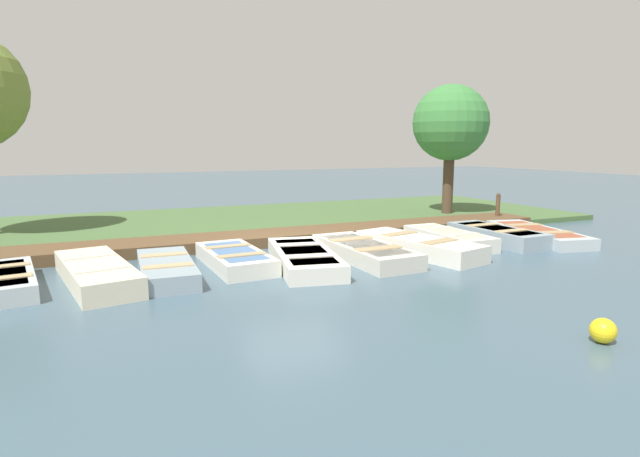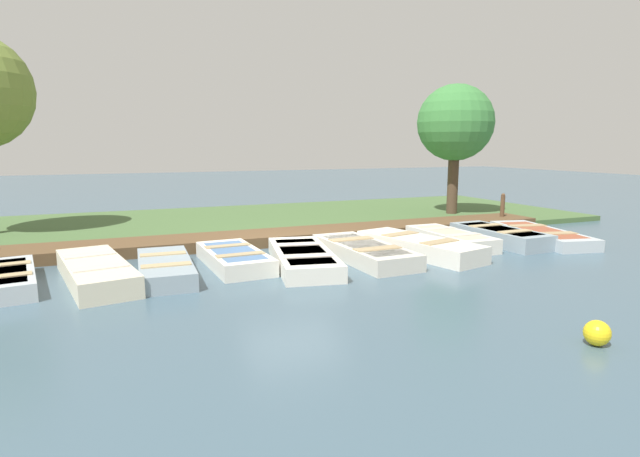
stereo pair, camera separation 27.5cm
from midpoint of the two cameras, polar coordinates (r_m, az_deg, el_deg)
ground_plane at (r=12.42m, az=-3.81°, el=-2.88°), size 80.00×80.00×0.00m
shore_bank at (r=17.12m, az=-9.54°, el=0.72°), size 8.00×24.00×0.17m
dock_walkway at (r=13.85m, az=-6.03°, el=-1.02°), size 1.47×17.56×0.29m
rowboat_1 at (r=10.73m, az=-24.86°, el=-4.57°), size 3.49×1.66×0.43m
rowboat_2 at (r=10.68m, az=-17.87°, el=-4.37°), size 2.82×1.12×0.37m
rowboat_3 at (r=11.26m, az=-10.40°, el=-3.35°), size 2.77×1.25×0.38m
rowboat_4 at (r=11.14m, az=-2.55°, el=-3.34°), size 3.51×1.82×0.37m
rowboat_5 at (r=11.82m, az=4.38°, el=-2.57°), size 3.34×1.31×0.39m
rowboat_6 at (r=12.49m, az=10.56°, el=-1.93°), size 3.54×1.85×0.44m
rowboat_7 at (r=13.81m, az=13.93°, el=-1.05°), size 2.78×1.05×0.40m
rowboat_8 at (r=14.55m, az=19.04°, el=-0.69°), size 2.90×1.19×0.44m
rowboat_9 at (r=15.45m, az=23.10°, el=-0.56°), size 3.69×1.87×0.34m
mooring_post_far at (r=17.93m, az=19.24°, el=2.18°), size 0.14×0.14×1.07m
buoy at (r=7.84m, az=28.75°, el=-10.20°), size 0.35×0.35×0.35m
park_tree_left at (r=18.98m, az=14.29°, el=11.51°), size 2.73×2.73×4.83m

